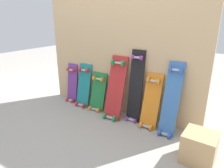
% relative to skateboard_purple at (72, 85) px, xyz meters
% --- Properties ---
extents(ground_plane, '(12.00, 12.00, 0.00)m').
position_rel_skateboard_purple_xyz_m(ground_plane, '(0.77, 0.01, -0.26)').
color(ground_plane, '#9E9991').
extents(plywood_wall_panel, '(2.25, 0.04, 1.71)m').
position_rel_skateboard_purple_xyz_m(plywood_wall_panel, '(0.77, 0.08, 0.60)').
color(plywood_wall_panel, tan).
rests_on(plywood_wall_panel, ground).
extents(skateboard_purple, '(0.19, 0.15, 0.66)m').
position_rel_skateboard_purple_xyz_m(skateboard_purple, '(0.00, 0.00, 0.00)').
color(skateboard_purple, '#6B338C').
rests_on(skateboard_purple, ground).
extents(skateboard_teal, '(0.22, 0.21, 0.68)m').
position_rel_skateboard_purple_xyz_m(skateboard_teal, '(0.26, -0.03, 0.02)').
color(skateboard_teal, '#197A7F').
rests_on(skateboard_teal, ground).
extents(skateboard_green, '(0.23, 0.21, 0.59)m').
position_rel_skateboard_purple_xyz_m(skateboard_green, '(0.52, -0.03, -0.03)').
color(skateboard_green, '#1E7238').
rests_on(skateboard_green, ground).
extents(skateboard_red, '(0.24, 0.31, 0.86)m').
position_rel_skateboard_purple_xyz_m(skateboard_red, '(0.83, -0.08, 0.11)').
color(skateboard_red, '#B22626').
rests_on(skateboard_red, ground).
extents(skateboard_black, '(0.18, 0.19, 0.96)m').
position_rel_skateboard_purple_xyz_m(skateboard_black, '(1.09, -0.02, 0.15)').
color(skateboard_black, black).
rests_on(skateboard_black, ground).
extents(skateboard_orange, '(0.20, 0.26, 0.70)m').
position_rel_skateboard_purple_xyz_m(skateboard_orange, '(1.32, -0.06, 0.03)').
color(skateboard_orange, orange).
rests_on(skateboard_orange, ground).
extents(skateboard_blue, '(0.18, 0.30, 0.87)m').
position_rel_skateboard_purple_xyz_m(skateboard_blue, '(1.55, -0.08, 0.11)').
color(skateboard_blue, '#386BAD').
rests_on(skateboard_blue, ground).
extents(wooden_crate, '(0.29, 0.29, 0.28)m').
position_rel_skateboard_purple_xyz_m(wooden_crate, '(1.94, -0.41, -0.12)').
color(wooden_crate, tan).
rests_on(wooden_crate, ground).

